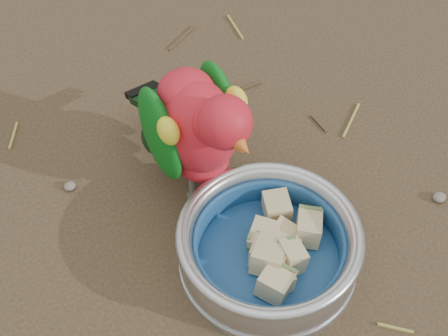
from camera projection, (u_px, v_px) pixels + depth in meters
ground at (200, 323)px, 0.72m from camera, size 60.00×60.00×0.00m
food_bowl at (268, 260)px, 0.76m from camera, size 0.20×0.20×0.02m
bowl_wall at (269, 245)px, 0.74m from camera, size 0.20×0.20×0.04m
fruit_wedges at (269, 248)px, 0.75m from camera, size 0.12×0.12×0.03m
lory_parrot at (198, 136)px, 0.77m from camera, size 0.12×0.23×0.18m
ground_debris at (187, 326)px, 0.72m from camera, size 0.90×0.80×0.01m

